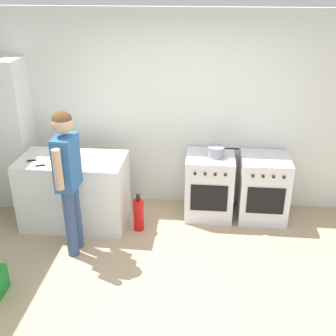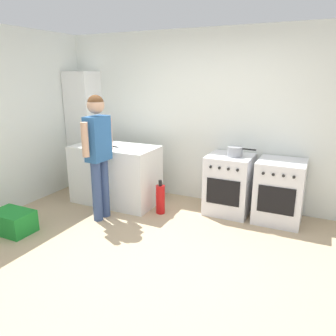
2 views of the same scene
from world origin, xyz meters
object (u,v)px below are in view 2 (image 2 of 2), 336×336
(pot, at_px, (235,152))
(larder_cabinet, at_px, (85,131))
(oven_left, at_px, (229,184))
(knife_bread, at_px, (96,147))
(recycling_crate_lower, at_px, (13,222))
(knife_carving, at_px, (92,145))
(fire_extinguisher, at_px, (160,199))
(oven_right, at_px, (279,191))
(person, at_px, (98,147))
(knife_chef, at_px, (120,148))

(pot, xyz_separation_m, larder_cabinet, (-2.72, 0.12, 0.08))
(larder_cabinet, bearing_deg, oven_left, -2.20)
(pot, bearing_deg, knife_bread, -164.10)
(knife_bread, relative_size, larder_cabinet, 0.17)
(pot, xyz_separation_m, recycling_crate_lower, (-2.37, -1.81, -0.78))
(knife_carving, relative_size, recycling_crate_lower, 0.62)
(knife_bread, height_order, fire_extinguisher, knife_bread)
(oven_right, height_order, larder_cabinet, larder_cabinet)
(person, bearing_deg, pot, 30.93)
(person, relative_size, recycling_crate_lower, 3.27)
(larder_cabinet, bearing_deg, knife_carving, -43.54)
(knife_bread, height_order, knife_carving, same)
(knife_bread, height_order, person, person)
(oven_right, xyz_separation_m, pot, (-0.63, -0.02, 0.49))
(oven_right, distance_m, pot, 0.80)
(pot, xyz_separation_m, knife_bread, (-1.97, -0.56, -0.01))
(oven_left, xyz_separation_m, knife_chef, (-1.55, -0.46, 0.48))
(oven_left, relative_size, knife_bread, 2.49)
(oven_left, bearing_deg, pot, -17.82)
(knife_bread, distance_m, recycling_crate_lower, 1.52)
(person, xyz_separation_m, recycling_crate_lower, (-0.76, -0.85, -0.89))
(recycling_crate_lower, distance_m, larder_cabinet, 2.14)
(fire_extinguisher, bearing_deg, pot, 25.93)
(oven_right, height_order, knife_carving, knife_carving)
(oven_right, height_order, person, person)
(knife_carving, bearing_deg, recycling_crate_lower, -99.60)
(knife_chef, xyz_separation_m, knife_bread, (-0.34, -0.12, -0.00))
(knife_bread, distance_m, knife_carving, 0.21)
(person, distance_m, fire_extinguisher, 1.16)
(knife_chef, relative_size, recycling_crate_lower, 0.59)
(oven_right, relative_size, larder_cabinet, 0.42)
(knife_chef, height_order, fire_extinguisher, knife_chef)
(oven_left, height_order, fire_extinguisher, oven_left)
(oven_right, distance_m, larder_cabinet, 3.40)
(knife_chef, distance_m, fire_extinguisher, 0.97)
(person, bearing_deg, recycling_crate_lower, -132.00)
(knife_carving, xyz_separation_m, larder_cabinet, (-0.59, 0.56, 0.10))
(knife_bread, bearing_deg, knife_carving, 142.68)
(oven_left, xyz_separation_m, oven_right, (0.70, -0.00, -0.00))
(pot, height_order, knife_carving, pot)
(oven_left, height_order, knife_bread, knife_bread)
(knife_chef, xyz_separation_m, fire_extinguisher, (0.68, -0.02, -0.69))
(pot, height_order, knife_bread, pot)
(knife_chef, height_order, person, person)
(pot, bearing_deg, knife_chef, -164.99)
(knife_carving, distance_m, fire_extinguisher, 1.38)
(pot, xyz_separation_m, knife_chef, (-1.62, -0.43, -0.01))
(oven_left, xyz_separation_m, pot, (0.07, -0.02, 0.49))
(oven_right, xyz_separation_m, fire_extinguisher, (-1.57, -0.48, -0.21))
(larder_cabinet, bearing_deg, pot, -2.61)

